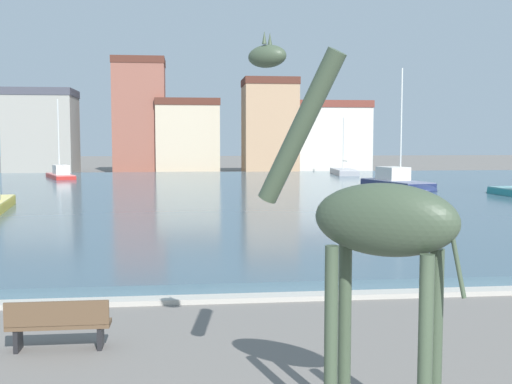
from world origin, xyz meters
TOP-DOWN VIEW (x-y plane):
  - harbor_water at (0.00, 36.32)m, footprint 85.70×53.97m
  - quay_edge_coping at (0.00, 9.08)m, footprint 85.70×0.50m
  - giraffe_statue at (0.57, 2.33)m, footprint 2.62×2.14m
  - sailboat_navy at (13.53, 38.06)m, footprint 3.71×7.92m
  - sailboat_red at (-13.10, 53.33)m, footprint 3.97×7.38m
  - sailboat_grey at (14.17, 56.89)m, footprint 2.49×7.57m
  - park_bench at (-4.02, 5.98)m, footprint 1.80×0.44m
  - townhouse_narrow_midrow at (-17.21, 65.53)m, footprint 7.24×6.29m
  - townhouse_corner_house at (-6.84, 67.82)m, footprint 5.87×5.21m
  - townhouse_wide_warehouse at (-1.40, 68.04)m, footprint 7.25×6.81m
  - townhouse_end_terrace at (7.80, 65.42)m, footprint 6.03×5.82m
  - townhouse_tall_gabled at (15.03, 67.00)m, footprint 8.48×7.87m

SIDE VIEW (x-z plane):
  - quay_edge_coping at x=0.00m, z-range 0.00..0.12m
  - harbor_water at x=0.00m, z-range 0.00..0.36m
  - sailboat_grey at x=14.17m, z-range -2.57..3.48m
  - park_bench at x=-4.02m, z-range 0.03..0.95m
  - sailboat_red at x=-13.10m, z-range -3.21..4.27m
  - sailboat_navy at x=13.53m, z-range -3.81..5.04m
  - giraffe_statue at x=0.57m, z-range 0.06..5.25m
  - townhouse_tall_gabled at x=15.03m, z-range 0.01..8.24m
  - townhouse_wide_warehouse at x=-1.40m, z-range 0.01..8.49m
  - townhouse_narrow_midrow at x=-17.21m, z-range 0.01..9.30m
  - townhouse_end_terrace at x=7.80m, z-range 0.01..10.70m
  - townhouse_corner_house at x=-6.84m, z-range 0.02..13.07m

